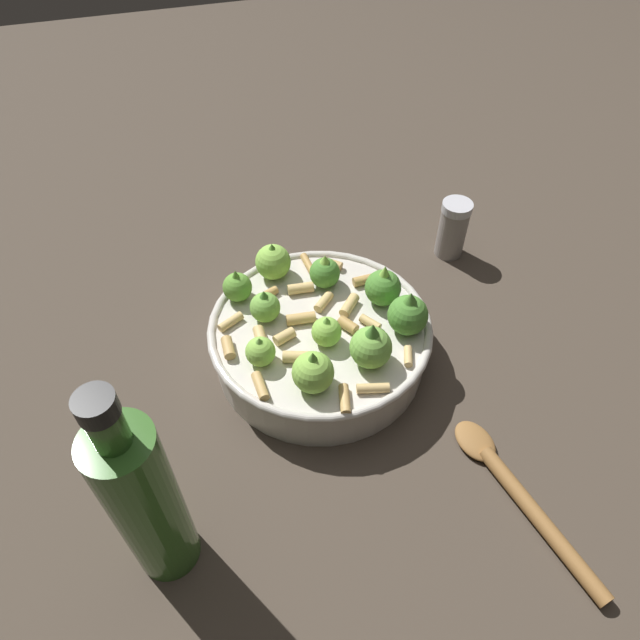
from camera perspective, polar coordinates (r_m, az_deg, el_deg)
ground_plane at (r=0.69m, az=-0.00°, el=-3.67°), size 2.40×2.40×0.00m
cooking_pan at (r=0.66m, az=0.12°, el=-1.52°), size 0.26×0.26×0.11m
pepper_shaker at (r=0.82m, az=13.11°, el=8.89°), size 0.04×0.04×0.09m
olive_oil_bottle at (r=0.50m, az=-17.06°, el=-16.92°), size 0.06×0.06×0.25m
wooden_spoon at (r=0.62m, az=19.03°, el=-15.86°), size 0.21×0.07×0.02m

